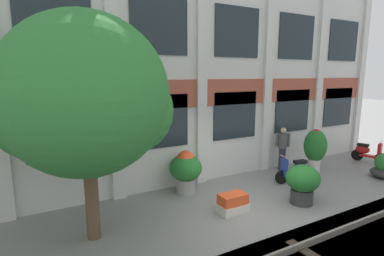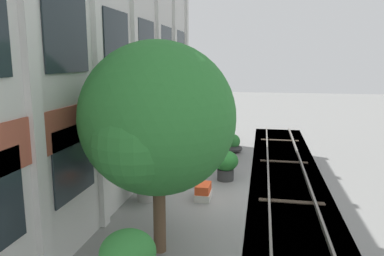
{
  "view_description": "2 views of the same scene",
  "coord_description": "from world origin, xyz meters",
  "px_view_note": "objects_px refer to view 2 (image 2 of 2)",
  "views": [
    {
      "loc": [
        -5.12,
        -5.84,
        3.73
      ],
      "look_at": [
        -0.99,
        1.61,
        2.19
      ],
      "focal_mm": 28.0,
      "sensor_mm": 36.0,
      "label": 1
    },
    {
      "loc": [
        -12.13,
        -1.5,
        4.62
      ],
      "look_at": [
        0.56,
        0.9,
        2.2
      ],
      "focal_mm": 35.0,
      "sensor_mm": 36.0,
      "label": 2
    }
  ],
  "objects_px": {
    "potted_plant_glazed_jar": "(146,177)",
    "scooter_near_curb": "(207,137)",
    "resident_by_doorway": "(172,144)",
    "potted_plant_wide_bowl": "(233,145)",
    "potted_plant_square_trough": "(203,192)",
    "broadleaf_tree": "(158,122)",
    "scooter_second_parked": "(197,159)",
    "potted_plant_fluted_column": "(226,163)",
    "potted_plant_ribbed_drum": "(193,138)"
  },
  "relations": [
    {
      "from": "potted_plant_ribbed_drum",
      "to": "potted_plant_glazed_jar",
      "type": "bearing_deg",
      "value": 173.52
    },
    {
      "from": "potted_plant_wide_bowl",
      "to": "resident_by_doorway",
      "type": "distance_m",
      "value": 3.64
    },
    {
      "from": "broadleaf_tree",
      "to": "scooter_second_parked",
      "type": "xyz_separation_m",
      "value": [
        6.85,
        0.31,
        -2.75
      ]
    },
    {
      "from": "potted_plant_square_trough",
      "to": "potted_plant_fluted_column",
      "type": "relative_size",
      "value": 0.74
    },
    {
      "from": "potted_plant_wide_bowl",
      "to": "potted_plant_square_trough",
      "type": "distance_m",
      "value": 6.52
    },
    {
      "from": "potted_plant_wide_bowl",
      "to": "scooter_second_parked",
      "type": "distance_m",
      "value": 3.48
    },
    {
      "from": "broadleaf_tree",
      "to": "potted_plant_ribbed_drum",
      "type": "distance_m",
      "value": 8.68
    },
    {
      "from": "potted_plant_wide_bowl",
      "to": "scooter_near_curb",
      "type": "bearing_deg",
      "value": 46.95
    },
    {
      "from": "potted_plant_wide_bowl",
      "to": "potted_plant_square_trough",
      "type": "relative_size",
      "value": 1.13
    },
    {
      "from": "potted_plant_wide_bowl",
      "to": "potted_plant_square_trough",
      "type": "xyz_separation_m",
      "value": [
        -6.5,
        0.46,
        -0.14
      ]
    },
    {
      "from": "potted_plant_glazed_jar",
      "to": "scooter_second_parked",
      "type": "xyz_separation_m",
      "value": [
        3.75,
        -1.02,
        -0.35
      ]
    },
    {
      "from": "potted_plant_glazed_jar",
      "to": "potted_plant_square_trough",
      "type": "bearing_deg",
      "value": -74.93
    },
    {
      "from": "potted_plant_wide_bowl",
      "to": "scooter_near_curb",
      "type": "height_order",
      "value": "scooter_near_curb"
    },
    {
      "from": "broadleaf_tree",
      "to": "scooter_second_parked",
      "type": "distance_m",
      "value": 7.39
    },
    {
      "from": "potted_plant_fluted_column",
      "to": "resident_by_doorway",
      "type": "xyz_separation_m",
      "value": [
        1.81,
        2.57,
        0.25
      ]
    },
    {
      "from": "scooter_near_curb",
      "to": "resident_by_doorway",
      "type": "relative_size",
      "value": 0.8
    },
    {
      "from": "potted_plant_glazed_jar",
      "to": "resident_by_doorway",
      "type": "xyz_separation_m",
      "value": [
        4.39,
        0.21,
        0.12
      ]
    },
    {
      "from": "potted_plant_glazed_jar",
      "to": "potted_plant_wide_bowl",
      "type": "bearing_deg",
      "value": -18.09
    },
    {
      "from": "broadleaf_tree",
      "to": "scooter_second_parked",
      "type": "height_order",
      "value": "broadleaf_tree"
    },
    {
      "from": "broadleaf_tree",
      "to": "potted_plant_wide_bowl",
      "type": "height_order",
      "value": "broadleaf_tree"
    },
    {
      "from": "broadleaf_tree",
      "to": "potted_plant_glazed_jar",
      "type": "relative_size",
      "value": 3.66
    },
    {
      "from": "potted_plant_fluted_column",
      "to": "resident_by_doorway",
      "type": "distance_m",
      "value": 3.15
    },
    {
      "from": "potted_plant_wide_bowl",
      "to": "potted_plant_ribbed_drum",
      "type": "bearing_deg",
      "value": 135.68
    },
    {
      "from": "scooter_near_curb",
      "to": "resident_by_doorway",
      "type": "bearing_deg",
      "value": -121.33
    },
    {
      "from": "potted_plant_square_trough",
      "to": "scooter_near_curb",
      "type": "distance_m",
      "value": 7.96
    },
    {
      "from": "potted_plant_square_trough",
      "to": "scooter_second_parked",
      "type": "height_order",
      "value": "scooter_second_parked"
    },
    {
      "from": "scooter_near_curb",
      "to": "scooter_second_parked",
      "type": "relative_size",
      "value": 0.98
    },
    {
      "from": "potted_plant_glazed_jar",
      "to": "scooter_second_parked",
      "type": "relative_size",
      "value": 1.0
    },
    {
      "from": "potted_plant_glazed_jar",
      "to": "resident_by_doorway",
      "type": "distance_m",
      "value": 4.4
    },
    {
      "from": "scooter_near_curb",
      "to": "scooter_second_parked",
      "type": "height_order",
      "value": "same"
    },
    {
      "from": "potted_plant_fluted_column",
      "to": "broadleaf_tree",
      "type": "bearing_deg",
      "value": 169.75
    },
    {
      "from": "potted_plant_fluted_column",
      "to": "scooter_second_parked",
      "type": "xyz_separation_m",
      "value": [
        1.17,
        1.33,
        -0.22
      ]
    },
    {
      "from": "potted_plant_glazed_jar",
      "to": "scooter_near_curb",
      "type": "height_order",
      "value": "potted_plant_glazed_jar"
    },
    {
      "from": "potted_plant_glazed_jar",
      "to": "scooter_near_curb",
      "type": "xyz_separation_m",
      "value": [
        8.38,
        -0.8,
        -0.35
      ]
    },
    {
      "from": "potted_plant_ribbed_drum",
      "to": "potted_plant_fluted_column",
      "type": "xyz_separation_m",
      "value": [
        -2.69,
        -1.76,
        -0.35
      ]
    },
    {
      "from": "scooter_second_parked",
      "to": "resident_by_doorway",
      "type": "relative_size",
      "value": 0.81
    },
    {
      "from": "scooter_near_curb",
      "to": "potted_plant_fluted_column",
      "type": "bearing_deg",
      "value": -92.11
    },
    {
      "from": "potted_plant_ribbed_drum",
      "to": "resident_by_doorway",
      "type": "bearing_deg",
      "value": 137.38
    },
    {
      "from": "potted_plant_glazed_jar",
      "to": "resident_by_doorway",
      "type": "height_order",
      "value": "resident_by_doorway"
    },
    {
      "from": "potted_plant_glazed_jar",
      "to": "broadleaf_tree",
      "type": "bearing_deg",
      "value": -156.76
    },
    {
      "from": "potted_plant_wide_bowl",
      "to": "potted_plant_ribbed_drum",
      "type": "relative_size",
      "value": 0.57
    },
    {
      "from": "scooter_near_curb",
      "to": "potted_plant_square_trough",
      "type": "bearing_deg",
      "value": -99.76
    },
    {
      "from": "potted_plant_wide_bowl",
      "to": "scooter_second_parked",
      "type": "relative_size",
      "value": 0.7
    },
    {
      "from": "broadleaf_tree",
      "to": "potted_plant_square_trough",
      "type": "height_order",
      "value": "broadleaf_tree"
    },
    {
      "from": "potted_plant_square_trough",
      "to": "potted_plant_fluted_column",
      "type": "xyz_separation_m",
      "value": [
        2.09,
        -0.54,
        0.42
      ]
    },
    {
      "from": "potted_plant_square_trough",
      "to": "potted_plant_glazed_jar",
      "type": "distance_m",
      "value": 1.96
    },
    {
      "from": "broadleaf_tree",
      "to": "potted_plant_glazed_jar",
      "type": "xyz_separation_m",
      "value": [
        3.1,
        1.33,
        -2.4
      ]
    },
    {
      "from": "potted_plant_square_trough",
      "to": "potted_plant_ribbed_drum",
      "type": "relative_size",
      "value": 0.51
    },
    {
      "from": "broadleaf_tree",
      "to": "scooter_near_curb",
      "type": "bearing_deg",
      "value": 2.65
    },
    {
      "from": "potted_plant_glazed_jar",
      "to": "potted_plant_fluted_column",
      "type": "distance_m",
      "value": 3.5
    }
  ]
}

